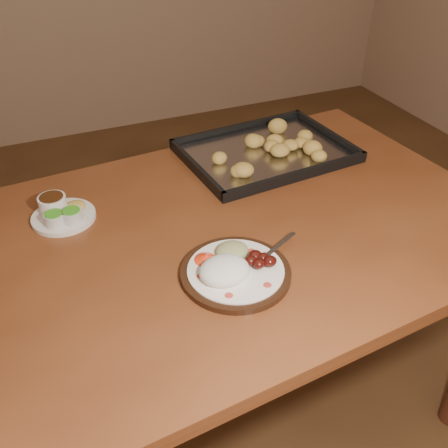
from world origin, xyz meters
name	(u,v)px	position (x,y,z in m)	size (l,w,h in m)	color
ground	(239,329)	(0.00, 0.00, 0.00)	(4.00, 4.00, 0.00)	brown
dining_table	(209,262)	(-0.23, -0.30, 0.65)	(1.57, 1.02, 0.75)	brown
dinner_plate	(233,269)	(-0.24, -0.47, 0.77)	(0.30, 0.24, 0.06)	black
condiment_saucer	(61,212)	(-0.55, -0.10, 0.77)	(0.16, 0.16, 0.05)	silver
baking_tray	(266,150)	(0.07, 0.00, 0.77)	(0.51, 0.40, 0.05)	black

